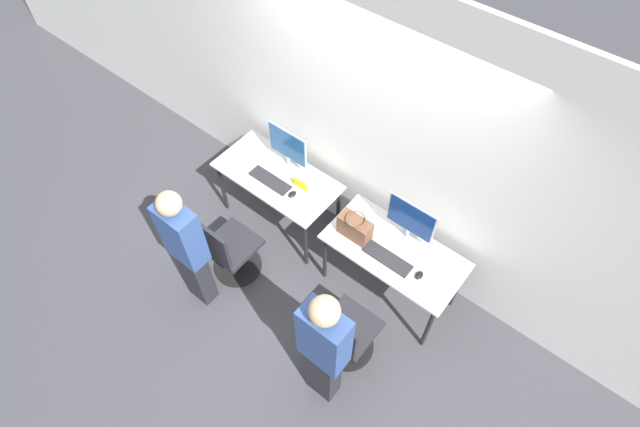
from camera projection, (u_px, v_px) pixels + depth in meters
ground_plane at (312, 272)px, 5.02m from camera, size 20.00×20.00×0.00m
wall_back at (365, 131)px, 4.24m from camera, size 12.00×0.05×2.80m
desk_left at (277, 180)px, 4.90m from camera, size 1.24×0.62×0.72m
monitor_left at (288, 147)px, 4.72m from camera, size 0.45×0.15×0.45m
keyboard_left at (270, 180)px, 4.79m from camera, size 0.44×0.14×0.02m
mouse_left at (292, 194)px, 4.68m from camera, size 0.06×0.09×0.03m
office_chair_left at (230, 251)px, 4.75m from camera, size 0.48×0.48×0.88m
person_left at (186, 247)px, 4.22m from camera, size 0.36×0.20×1.54m
desk_right at (394, 255)px, 4.39m from camera, size 1.24×0.62×0.72m
monitor_right at (411, 220)px, 4.21m from camera, size 0.45×0.15×0.45m
keyboard_right at (388, 258)px, 4.27m from camera, size 0.44×0.14×0.02m
mouse_right at (419, 275)px, 4.16m from camera, size 0.06×0.09×0.03m
office_chair_right at (345, 335)px, 4.25m from camera, size 0.48×0.48×0.88m
person_right at (324, 348)px, 3.64m from camera, size 0.36×0.21×1.60m
handbag at (355, 227)px, 4.33m from camera, size 0.30×0.18×0.25m
placard_left at (300, 184)px, 4.72m from camera, size 0.16×0.03×0.08m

